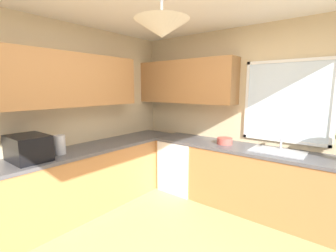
{
  "coord_description": "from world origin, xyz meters",
  "views": [
    {
      "loc": [
        1.25,
        -1.5,
        1.7
      ],
      "look_at": [
        -0.53,
        0.74,
        1.24
      ],
      "focal_mm": 25.34,
      "sensor_mm": 36.0,
      "label": 1
    }
  ],
  "objects_px": {
    "microwave": "(28,148)",
    "sink_assembly": "(277,151)",
    "bowl": "(225,141)",
    "kettle": "(60,145)",
    "dishwasher": "(182,165)"
  },
  "relations": [
    {
      "from": "sink_assembly",
      "to": "bowl",
      "type": "bearing_deg",
      "value": -179.53
    },
    {
      "from": "dishwasher",
      "to": "kettle",
      "type": "bearing_deg",
      "value": -110.06
    },
    {
      "from": "dishwasher",
      "to": "sink_assembly",
      "type": "relative_size",
      "value": 1.29
    },
    {
      "from": "kettle",
      "to": "sink_assembly",
      "type": "relative_size",
      "value": 0.37
    },
    {
      "from": "bowl",
      "to": "microwave",
      "type": "bearing_deg",
      "value": -123.08
    },
    {
      "from": "microwave",
      "to": "sink_assembly",
      "type": "height_order",
      "value": "microwave"
    },
    {
      "from": "bowl",
      "to": "kettle",
      "type": "bearing_deg",
      "value": -127.54
    },
    {
      "from": "microwave",
      "to": "sink_assembly",
      "type": "distance_m",
      "value": 3.01
    },
    {
      "from": "dishwasher",
      "to": "sink_assembly",
      "type": "xyz_separation_m",
      "value": [
        1.46,
        0.04,
        0.47
      ]
    },
    {
      "from": "sink_assembly",
      "to": "microwave",
      "type": "bearing_deg",
      "value": -134.73
    },
    {
      "from": "dishwasher",
      "to": "sink_assembly",
      "type": "height_order",
      "value": "sink_assembly"
    },
    {
      "from": "bowl",
      "to": "sink_assembly",
      "type": "bearing_deg",
      "value": 0.47
    },
    {
      "from": "microwave",
      "to": "kettle",
      "type": "height_order",
      "value": "microwave"
    },
    {
      "from": "dishwasher",
      "to": "kettle",
      "type": "xyz_separation_m",
      "value": [
        -0.64,
        -1.75,
        0.58
      ]
    },
    {
      "from": "bowl",
      "to": "dishwasher",
      "type": "bearing_deg",
      "value": -177.65
    }
  ]
}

